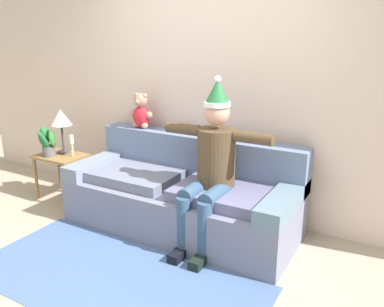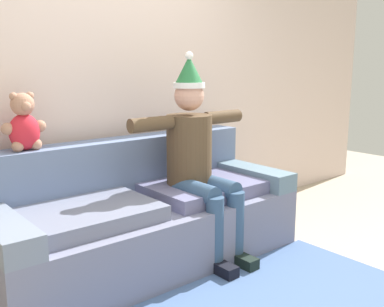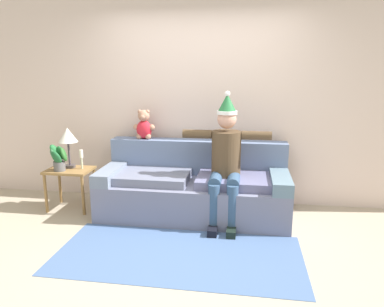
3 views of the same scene
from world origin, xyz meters
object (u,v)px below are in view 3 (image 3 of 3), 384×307
at_px(couch, 194,187).
at_px(person_seated, 226,158).
at_px(table_lamp, 68,137).
at_px(teddy_bear, 144,126).
at_px(potted_plant, 58,158).
at_px(side_table, 70,176).
at_px(candle_short, 81,157).
at_px(candle_tall, 56,158).

relative_size(couch, person_seated, 1.49).
bearing_deg(table_lamp, teddy_bear, 18.56).
height_order(table_lamp, potted_plant, table_lamp).
xyz_separation_m(side_table, candle_short, (0.15, 0.04, 0.24)).
distance_m(teddy_bear, side_table, 1.13).
distance_m(couch, person_seated, 0.60).
relative_size(person_seated, candle_short, 6.20).
bearing_deg(person_seated, table_lamp, 175.58).
bearing_deg(side_table, couch, 3.57).
height_order(teddy_bear, table_lamp, teddy_bear).
distance_m(person_seated, table_lamp, 2.00).
bearing_deg(side_table, candle_tall, -172.59).
xyz_separation_m(table_lamp, candle_short, (0.18, -0.04, -0.24)).
height_order(person_seated, teddy_bear, person_seated).
bearing_deg(person_seated, teddy_bear, 157.16).
bearing_deg(teddy_bear, side_table, -156.24).
bearing_deg(person_seated, side_table, 177.88).
relative_size(potted_plant, candle_tall, 1.57).
xyz_separation_m(teddy_bear, candle_short, (-0.72, -0.34, -0.35)).
distance_m(person_seated, teddy_bear, 1.21).
distance_m(couch, candle_tall, 1.77).
distance_m(teddy_bear, potted_plant, 1.12).
distance_m(couch, candle_short, 1.47).
bearing_deg(table_lamp, candle_tall, -140.71).
height_order(teddy_bear, potted_plant, teddy_bear).
relative_size(couch, side_table, 4.08).
relative_size(couch, candle_tall, 10.15).
relative_size(couch, teddy_bear, 5.88).
relative_size(couch, table_lamp, 4.40).
distance_m(candle_tall, candle_short, 0.31).
bearing_deg(potted_plant, table_lamp, 73.25).
height_order(potted_plant, candle_tall, potted_plant).
bearing_deg(candle_tall, side_table, 7.41).
xyz_separation_m(couch, potted_plant, (-1.66, -0.19, 0.36)).
bearing_deg(candle_short, teddy_bear, 25.58).
relative_size(teddy_bear, potted_plant, 1.10).
relative_size(table_lamp, potted_plant, 1.46).
bearing_deg(potted_plant, candle_short, 28.95).
distance_m(person_seated, potted_plant, 2.04).
xyz_separation_m(couch, side_table, (-1.58, -0.10, 0.11)).
bearing_deg(potted_plant, side_table, 47.87).
relative_size(person_seated, side_table, 2.74).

